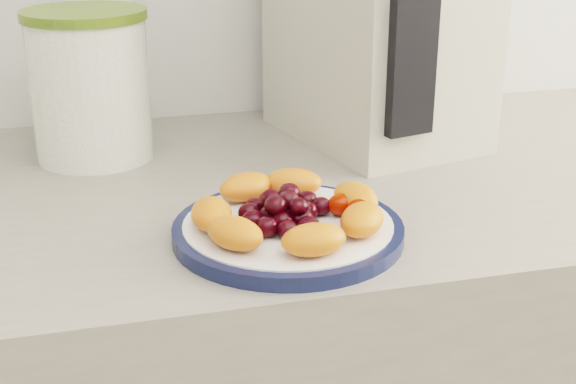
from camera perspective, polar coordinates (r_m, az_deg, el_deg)
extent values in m
cylinder|color=#131B3D|center=(0.81, 0.00, -2.81)|extent=(0.23, 0.23, 0.01)
cylinder|color=white|center=(0.81, 0.00, -2.75)|extent=(0.21, 0.21, 0.02)
cylinder|color=#536E21|center=(1.05, -13.86, 7.05)|extent=(0.19, 0.19, 0.18)
cylinder|color=#566F21|center=(1.03, -14.33, 12.15)|extent=(0.19, 0.19, 0.01)
cube|color=beige|center=(1.10, 6.39, 12.88)|extent=(0.26, 0.32, 0.35)
cube|color=black|center=(0.95, 8.90, 11.74)|extent=(0.06, 0.03, 0.26)
ellipsoid|color=#F35C1F|center=(0.83, 4.83, -0.41)|extent=(0.05, 0.07, 0.03)
ellipsoid|color=#F35C1F|center=(0.87, 0.39, 0.71)|extent=(0.07, 0.06, 0.03)
ellipsoid|color=#F35C1F|center=(0.85, -3.01, 0.37)|extent=(0.07, 0.06, 0.03)
ellipsoid|color=#F35C1F|center=(0.79, -5.46, -1.57)|extent=(0.05, 0.07, 0.03)
ellipsoid|color=#F35C1F|center=(0.74, -3.81, -2.93)|extent=(0.07, 0.07, 0.03)
ellipsoid|color=#F35C1F|center=(0.73, 1.84, -3.41)|extent=(0.06, 0.04, 0.03)
ellipsoid|color=#F35C1F|center=(0.78, 5.29, -1.96)|extent=(0.07, 0.07, 0.03)
ellipsoid|color=black|center=(0.80, 0.00, -1.52)|extent=(0.02, 0.02, 0.02)
ellipsoid|color=black|center=(0.80, 1.38, -1.39)|extent=(0.02, 0.02, 0.02)
ellipsoid|color=black|center=(0.82, 0.37, -1.08)|extent=(0.02, 0.02, 0.02)
ellipsoid|color=black|center=(0.81, -0.99, -1.21)|extent=(0.02, 0.02, 0.02)
ellipsoid|color=black|center=(0.79, -1.40, -1.70)|extent=(0.02, 0.02, 0.02)
ellipsoid|color=black|center=(0.78, -0.39, -2.06)|extent=(0.02, 0.02, 0.02)
ellipsoid|color=black|center=(0.78, 1.03, -1.91)|extent=(0.02, 0.02, 0.02)
ellipsoid|color=black|center=(0.82, 2.38, -1.03)|extent=(0.02, 0.02, 0.02)
ellipsoid|color=black|center=(0.83, 1.36, -0.61)|extent=(0.02, 0.02, 0.02)
ellipsoid|color=black|center=(0.83, 0.02, -0.46)|extent=(0.02, 0.02, 0.02)
ellipsoid|color=black|center=(0.83, -1.33, -0.59)|extent=(0.02, 0.02, 0.02)
ellipsoid|color=black|center=(0.82, -2.36, -1.05)|extent=(0.02, 0.02, 0.02)
ellipsoid|color=black|center=(0.80, -2.80, -1.51)|extent=(0.02, 0.02, 0.02)
ellipsoid|color=black|center=(0.78, -2.49, -2.05)|extent=(0.02, 0.02, 0.02)
ellipsoid|color=black|center=(0.77, -1.47, -2.50)|extent=(0.02, 0.02, 0.02)
ellipsoid|color=black|center=(0.76, -0.02, -2.70)|extent=(0.02, 0.02, 0.02)
ellipsoid|color=black|center=(0.77, 1.44, -2.48)|extent=(0.02, 0.02, 0.02)
ellipsoid|color=black|center=(0.79, 0.00, -0.59)|extent=(0.02, 0.02, 0.02)
ellipsoid|color=black|center=(0.81, 0.08, -0.08)|extent=(0.02, 0.02, 0.02)
ellipsoid|color=black|center=(0.80, -1.27, -0.42)|extent=(0.02, 0.02, 0.02)
ellipsoid|color=black|center=(0.78, -0.88, -0.99)|extent=(0.02, 0.02, 0.02)
ellipsoid|color=black|center=(0.78, 0.75, -1.05)|extent=(0.02, 0.02, 0.02)
ellipsoid|color=#C01300|center=(0.82, 3.85, -0.90)|extent=(0.03, 0.03, 0.02)
ellipsoid|color=#C01300|center=(0.83, 5.26, -0.60)|extent=(0.04, 0.03, 0.02)
ellipsoid|color=#C01300|center=(0.80, 5.02, -1.34)|extent=(0.04, 0.04, 0.02)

